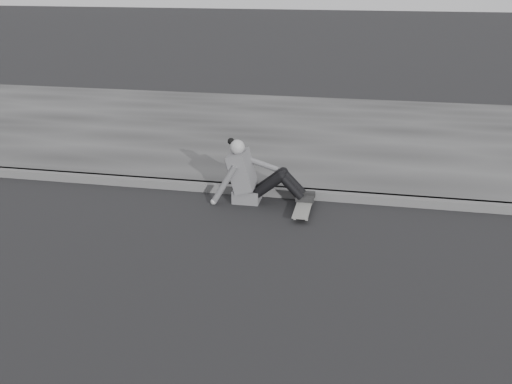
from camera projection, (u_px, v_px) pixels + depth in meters
The scene contains 5 objects.
ground at pixel (354, 304), 5.43m from camera, with size 80.00×80.00×0.00m, color black.
curb at pixel (361, 198), 7.76m from camera, with size 24.00×0.16×0.12m, color #535353.
sidewalk at pixel (365, 137), 10.51m from camera, with size 24.00×6.00×0.12m, color #393939.
skateboard at pixel (303, 207), 7.42m from camera, with size 0.20×0.78×0.09m.
seated_woman at pixel (252, 176), 7.67m from camera, with size 1.38×0.46×0.88m.
Camera 1 is at (-0.02, -4.75, 2.99)m, focal length 40.00 mm.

